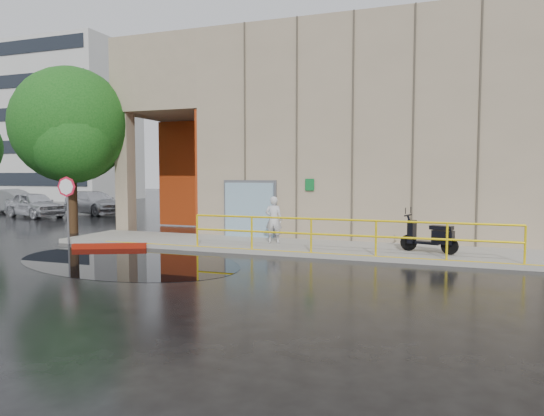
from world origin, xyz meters
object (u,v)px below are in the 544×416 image
at_px(car_a, 34,205).
at_px(tree_near, 71,129).
at_px(person, 274,220).
at_px(stop_sign, 67,195).
at_px(scooter, 430,227).
at_px(red_curb, 110,246).
at_px(car_c, 95,203).
at_px(car_b, 12,201).

bearing_deg(car_a, tree_near, -108.19).
relative_size(person, stop_sign, 0.66).
distance_m(scooter, red_curb, 10.22).
bearing_deg(scooter, stop_sign, -156.50).
distance_m(stop_sign, car_c, 13.43).
bearing_deg(tree_near, stop_sign, -51.83).
distance_m(stop_sign, car_a, 12.55).
height_order(red_curb, tree_near, tree_near).
xyz_separation_m(person, tree_near, (-9.07, 0.76, 3.36)).
distance_m(red_curb, car_b, 18.44).
height_order(scooter, tree_near, tree_near).
distance_m(stop_sign, car_b, 16.51).
xyz_separation_m(person, red_curb, (-5.01, -2.16, -0.85)).
bearing_deg(car_a, person, -93.14).
height_order(car_b, car_c, car_b).
bearing_deg(car_b, car_c, -85.51).
relative_size(scooter, red_curb, 0.73).
relative_size(car_a, car_c, 0.88).
relative_size(person, tree_near, 0.23).
bearing_deg(car_c, car_a, 166.97).
height_order(car_a, tree_near, tree_near).
xyz_separation_m(person, car_a, (-16.74, 6.22, -0.21)).
bearing_deg(car_a, red_curb, -108.30).
relative_size(scooter, stop_sign, 0.73).
distance_m(scooter, car_c, 22.11).
relative_size(stop_sign, tree_near, 0.35).
xyz_separation_m(scooter, car_b, (-25.42, 8.42, -0.15)).
bearing_deg(scooter, car_b, 178.98).
bearing_deg(red_curb, tree_near, 144.24).
bearing_deg(scooter, tree_near, -167.54).
height_order(stop_sign, car_b, stop_sign).
height_order(car_a, car_b, car_b).
bearing_deg(car_c, stop_sign, -125.13).
bearing_deg(person, car_b, -29.02).
bearing_deg(person, scooter, 167.48).
height_order(car_b, tree_near, tree_near).
distance_m(scooter, car_a, 22.76).
xyz_separation_m(stop_sign, tree_near, (-1.97, 2.51, 2.55)).
relative_size(stop_sign, red_curb, 0.99).
height_order(person, car_a, person).
bearing_deg(tree_near, car_b, 147.46).
bearing_deg(car_c, tree_near, -125.91).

